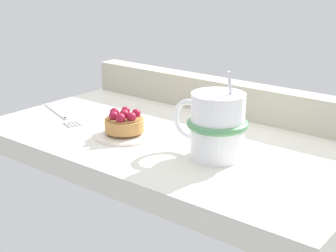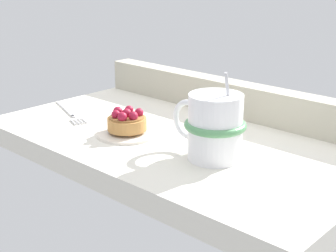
{
  "view_description": "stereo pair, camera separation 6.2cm",
  "coord_description": "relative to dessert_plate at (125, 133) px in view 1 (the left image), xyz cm",
  "views": [
    {
      "loc": [
        50.3,
        -66.16,
        29.97
      ],
      "look_at": [
        2.05,
        -4.87,
        3.51
      ],
      "focal_mm": 53.31,
      "sensor_mm": 36.0,
      "label": 1
    },
    {
      "loc": [
        55.0,
        -62.15,
        29.97
      ],
      "look_at": [
        2.05,
        -4.87,
        3.51
      ],
      "focal_mm": 53.31,
      "sensor_mm": 36.0,
      "label": 2
    }
  ],
  "objects": [
    {
      "name": "dessert_fork",
      "position": [
        -18.33,
        0.87,
        -0.16
      ],
      "size": [
        16.66,
        7.52,
        0.6
      ],
      "color": "#B7B7BC",
      "rests_on": "ground_plane"
    },
    {
      "name": "coffee_mug",
      "position": [
        17.86,
        1.78,
        4.79
      ],
      "size": [
        13.44,
        9.66,
        14.11
      ],
      "color": "white",
      "rests_on": "ground_plane"
    },
    {
      "name": "dessert_plate",
      "position": [
        0.0,
        0.0,
        0.0
      ],
      "size": [
        10.93,
        10.93,
        0.99
      ],
      "color": "silver",
      "rests_on": "ground_plane"
    },
    {
      "name": "raspberry_tart",
      "position": [
        -0.01,
        -0.02,
        2.11
      ],
      "size": [
        6.94,
        6.94,
        3.87
      ],
      "color": "#B77F42",
      "rests_on": "dessert_plate"
    },
    {
      "name": "ground_plane",
      "position": [
        7.01,
        5.76,
        -2.36
      ],
      "size": [
        68.48,
        38.56,
        3.8
      ],
      "primitive_type": "cube",
      "color": "silver"
    },
    {
      "name": "window_rail_back",
      "position": [
        7.01,
        22.86,
        2.86
      ],
      "size": [
        67.11,
        4.35,
        6.64
      ],
      "primitive_type": "cube",
      "color": "#B2AD99",
      "rests_on": "ground_plane"
    }
  ]
}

